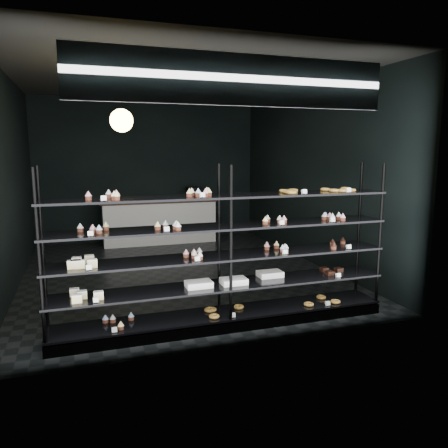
% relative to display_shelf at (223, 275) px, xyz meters
% --- Properties ---
extents(room, '(5.01, 6.01, 3.20)m').
position_rel_display_shelf_xyz_m(room, '(-0.01, 2.45, 0.97)').
color(room, black).
rests_on(room, ground).
extents(display_shelf, '(4.00, 0.50, 1.91)m').
position_rel_display_shelf_xyz_m(display_shelf, '(0.00, 0.00, 0.00)').
color(display_shelf, black).
rests_on(display_shelf, room).
extents(signage, '(3.30, 0.05, 0.50)m').
position_rel_display_shelf_xyz_m(signage, '(-0.01, -0.48, 2.12)').
color(signage, '#0C153F').
rests_on(signage, room).
extents(pendant_lamp, '(0.30, 0.30, 0.88)m').
position_rel_display_shelf_xyz_m(pendant_lamp, '(-0.97, 1.33, 1.82)').
color(pendant_lamp, black).
rests_on(pendant_lamp, room).
extents(service_counter, '(2.56, 0.65, 1.23)m').
position_rel_display_shelf_xyz_m(service_counter, '(0.13, 4.95, -0.13)').
color(service_counter, silver).
rests_on(service_counter, room).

